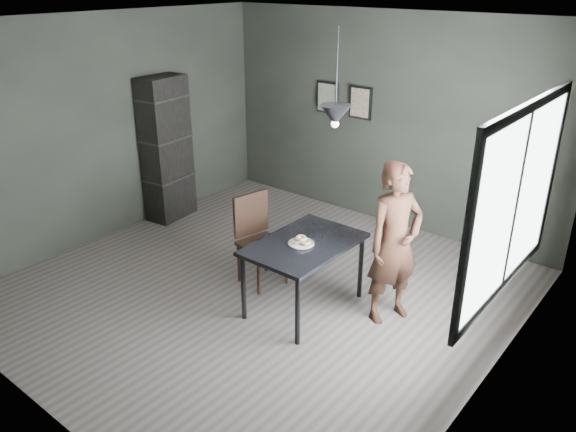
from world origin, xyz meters
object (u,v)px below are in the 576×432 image
Objects in this scene: pendant_lamp at (335,115)px; shelf_unit at (167,149)px; woman at (394,243)px; wood_chair at (257,233)px; cafe_table at (304,249)px; white_plate at (301,244)px.

shelf_unit is at bearing 169.06° from pendant_lamp.
shelf_unit is (-3.69, 0.30, 0.17)m from woman.
wood_chair is 1.79m from pendant_lamp.
cafe_table is 0.10m from white_plate.
cafe_table is 3.02m from shelf_unit.
woman is at bearing 22.43° from wood_chair.
pendant_lamp reaches higher than woman.
pendant_lamp is at bearing 21.80° from cafe_table.
white_plate is 0.12× the size of shelf_unit.
shelf_unit is at bearing 177.19° from wood_chair.
pendant_lamp is at bearing 145.95° from woman.
woman is at bearing -11.43° from shelf_unit.
wood_chair is at bearing 169.79° from cafe_table.
woman is 3.71m from shelf_unit.
cafe_table is 5.22× the size of white_plate.
shelf_unit reaches higher than cafe_table.
wood_chair is (-1.53, -0.28, -0.24)m from woman.
white_plate reaches higher than cafe_table.
white_plate is (0.01, -0.06, 0.08)m from cafe_table.
cafe_table is at bearing 1.92° from wood_chair.
wood_chair reaches higher than cafe_table.
white_plate is at bearing -84.67° from cafe_table.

